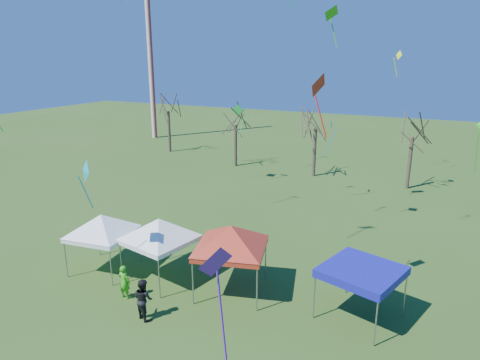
# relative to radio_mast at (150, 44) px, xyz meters

# --- Properties ---
(ground) EXTENTS (140.00, 140.00, 0.00)m
(ground) POSITION_rel_radio_mast_xyz_m (28.00, -34.00, -12.50)
(ground) COLOR #2D4E19
(ground) RESTS_ON ground
(radio_mast) EXTENTS (0.70, 0.70, 25.00)m
(radio_mast) POSITION_rel_radio_mast_xyz_m (0.00, 0.00, 0.00)
(radio_mast) COLOR silver
(radio_mast) RESTS_ON ground
(tree_0) EXTENTS (3.83, 3.83, 8.44)m
(tree_0) POSITION_rel_radio_mast_xyz_m (7.15, -6.62, -6.01)
(tree_0) COLOR #3D2D21
(tree_0) RESTS_ON ground
(tree_1) EXTENTS (3.42, 3.42, 7.54)m
(tree_1) POSITION_rel_radio_mast_xyz_m (17.23, -9.35, -6.71)
(tree_1) COLOR #3D2D21
(tree_1) RESTS_ON ground
(tree_2) EXTENTS (3.71, 3.71, 8.18)m
(tree_2) POSITION_rel_radio_mast_xyz_m (25.63, -9.62, -6.21)
(tree_2) COLOR #3D2D21
(tree_2) RESTS_ON ground
(tree_3) EXTENTS (3.59, 3.59, 7.91)m
(tree_3) POSITION_rel_radio_mast_xyz_m (34.03, -9.96, -6.42)
(tree_3) COLOR #3D2D21
(tree_3) RESTS_ON ground
(tent_white_west) EXTENTS (4.05, 4.05, 3.60)m
(tent_white_west) POSITION_rel_radio_mast_xyz_m (20.93, -32.46, -9.59)
(tent_white_west) COLOR gray
(tent_white_west) RESTS_ON ground
(tent_white_mid) EXTENTS (4.16, 4.16, 3.74)m
(tent_white_mid) POSITION_rel_radio_mast_xyz_m (24.16, -31.88, -9.48)
(tent_white_mid) COLOR gray
(tent_white_mid) RESTS_ON ground
(tent_red) EXTENTS (4.31, 4.31, 3.93)m
(tent_red) POSITION_rel_radio_mast_xyz_m (27.97, -31.47, -9.33)
(tent_red) COLOR gray
(tent_red) RESTS_ON ground
(tent_blue) EXTENTS (3.74, 3.74, 2.36)m
(tent_blue) POSITION_rel_radio_mast_xyz_m (33.96, -30.99, -10.33)
(tent_blue) COLOR gray
(tent_blue) RESTS_ON ground
(person_green) EXTENTS (0.62, 0.41, 1.67)m
(person_green) POSITION_rel_radio_mast_xyz_m (23.75, -34.21, -11.67)
(person_green) COLOR green
(person_green) RESTS_ON ground
(person_dark) EXTENTS (1.08, 0.96, 1.85)m
(person_dark) POSITION_rel_radio_mast_xyz_m (25.58, -35.12, -11.57)
(person_dark) COLOR black
(person_dark) RESTS_ON ground
(kite_13) EXTENTS (1.12, 0.78, 2.76)m
(kite_13) POSITION_rel_radio_mast_xyz_m (20.22, -14.75, -5.99)
(kite_13) COLOR green
(kite_13) RESTS_ON ground
(kite_27) EXTENTS (0.81, 1.18, 2.69)m
(kite_27) POSITION_rel_radio_mast_xyz_m (31.58, -30.80, -2.66)
(kite_27) COLOR red
(kite_27) RESTS_ON ground
(kite_5) EXTENTS (0.92, 1.20, 3.55)m
(kite_5) POSITION_rel_radio_mast_xyz_m (31.55, -39.35, -6.57)
(kite_5) COLOR #6119AF
(kite_5) RESTS_ON ground
(kite_19) EXTENTS (0.67, 0.68, 1.94)m
(kite_19) POSITION_rel_radio_mast_xyz_m (32.60, -12.87, -1.53)
(kite_19) COLOR #DBF419
(kite_19) RESTS_ON ground
(kite_22) EXTENTS (0.81, 0.89, 2.64)m
(kite_22) POSITION_rel_radio_mast_xyz_m (28.65, -16.02, -6.62)
(kite_22) COLOR blue
(kite_22) RESTS_ON ground
(kite_1) EXTENTS (0.96, 0.70, 2.25)m
(kite_1) POSITION_rel_radio_mast_xyz_m (23.01, -35.19, -6.17)
(kite_1) COLOR #0C9EB5
(kite_1) RESTS_ON ground
(kite_11) EXTENTS (1.33, 1.48, 2.63)m
(kite_11) POSITION_rel_radio_mast_xyz_m (29.00, -19.32, 1.09)
(kite_11) COLOR green
(kite_11) RESTS_ON ground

